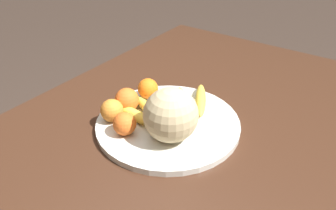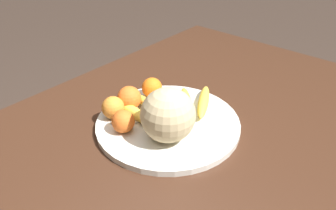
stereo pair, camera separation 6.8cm
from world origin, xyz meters
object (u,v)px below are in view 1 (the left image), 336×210
object	(u,v)px
melon	(170,116)
orange_mid_center	(112,110)
produce_tag	(134,122)
orange_back_left	(127,100)
orange_front_left	(148,89)
orange_front_right	(125,124)
banana_bunch	(169,106)
fruit_bowl	(168,123)
kitchen_table	(170,170)

from	to	relation	value
melon	orange_mid_center	size ratio (longest dim) A/B	2.19
melon	produce_tag	world-z (taller)	melon
produce_tag	orange_back_left	bearing A→B (deg)	-112.43
orange_front_left	orange_front_right	bearing A→B (deg)	19.44
banana_bunch	orange_front_left	distance (m)	0.10
fruit_bowl	produce_tag	bearing A→B (deg)	-49.66
melon	orange_front_right	bearing A→B (deg)	-64.90
melon	orange_front_left	xyz separation A→B (m)	(-0.12, -0.16, -0.04)
banana_bunch	orange_front_right	size ratio (longest dim) A/B	4.58
fruit_bowl	orange_back_left	bearing A→B (deg)	-78.95
fruit_bowl	orange_back_left	xyz separation A→B (m)	(0.02, -0.12, 0.04)
orange_front_right	banana_bunch	bearing A→B (deg)	167.74
orange_front_right	orange_back_left	bearing A→B (deg)	-142.07
kitchen_table	orange_front_left	bearing A→B (deg)	-125.90
orange_front_left	orange_back_left	bearing A→B (deg)	-2.89
fruit_bowl	produce_tag	world-z (taller)	produce_tag
kitchen_table	orange_mid_center	size ratio (longest dim) A/B	24.77
orange_back_left	produce_tag	world-z (taller)	orange_back_left
banana_bunch	kitchen_table	bearing A→B (deg)	159.82
fruit_bowl	kitchen_table	bearing A→B (deg)	40.45
fruit_bowl	orange_mid_center	distance (m)	0.15
fruit_bowl	orange_front_right	world-z (taller)	orange_front_right
fruit_bowl	banana_bunch	world-z (taller)	banana_bunch
kitchen_table	produce_tag	distance (m)	0.16
banana_bunch	orange_mid_center	xyz separation A→B (m)	(0.12, -0.10, 0.01)
orange_front_right	orange_back_left	world-z (taller)	orange_back_left
melon	orange_front_left	world-z (taller)	melon
melon	produce_tag	bearing A→B (deg)	-89.85
orange_front_left	melon	bearing A→B (deg)	53.09
fruit_bowl	orange_front_left	distance (m)	0.14
melon	orange_front_right	distance (m)	0.12
orange_front_left	orange_front_right	xyz separation A→B (m)	(0.17, 0.06, -0.00)
kitchen_table	fruit_bowl	world-z (taller)	fruit_bowl
orange_front_left	produce_tag	xyz separation A→B (m)	(0.12, 0.05, -0.03)
orange_mid_center	produce_tag	size ratio (longest dim) A/B	0.64
produce_tag	melon	bearing A→B (deg)	101.60
melon	orange_front_left	size ratio (longest dim) A/B	2.23
melon	orange_back_left	bearing A→B (deg)	-101.73
orange_mid_center	produce_tag	distance (m)	0.07
kitchen_table	orange_front_right	size ratio (longest dim) A/B	25.78
fruit_bowl	banana_bunch	bearing A→B (deg)	-146.75
orange_front_right	melon	bearing A→B (deg)	115.10
banana_bunch	orange_front_right	xyz separation A→B (m)	(0.15, -0.03, 0.01)
fruit_bowl	orange_front_right	xyz separation A→B (m)	(0.11, -0.06, 0.04)
orange_front_right	produce_tag	world-z (taller)	orange_front_right
orange_front_left	orange_mid_center	world-z (taller)	same
kitchen_table	melon	size ratio (longest dim) A/B	11.29
melon	orange_front_left	bearing A→B (deg)	-126.91
melon	orange_mid_center	distance (m)	0.17
fruit_bowl	orange_back_left	world-z (taller)	orange_back_left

